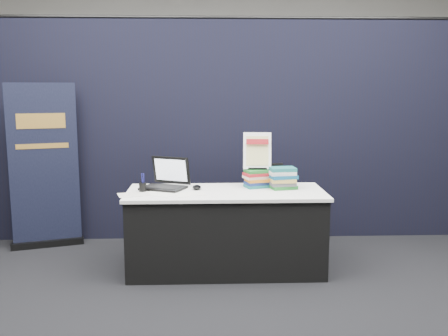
% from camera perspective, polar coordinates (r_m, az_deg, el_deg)
% --- Properties ---
extents(floor, '(8.00, 8.00, 0.00)m').
position_cam_1_polar(floor, '(4.25, 0.51, -14.11)').
color(floor, black).
rests_on(floor, ground).
extents(wall_back, '(8.00, 0.02, 3.50)m').
position_cam_1_polar(wall_back, '(7.90, -0.85, 9.65)').
color(wall_back, '#A2A099').
rests_on(wall_back, floor).
extents(drape_partition, '(6.00, 0.08, 2.40)m').
position_cam_1_polar(drape_partition, '(5.53, -0.25, 4.17)').
color(drape_partition, black).
rests_on(drape_partition, floor).
extents(display_table, '(1.80, 0.75, 0.75)m').
position_cam_1_polar(display_table, '(4.64, 0.20, -7.15)').
color(display_table, black).
rests_on(display_table, floor).
extents(laptop, '(0.46, 0.44, 0.29)m').
position_cam_1_polar(laptop, '(4.70, -6.93, -1.49)').
color(laptop, black).
rests_on(laptop, display_table).
extents(mouse, '(0.08, 0.13, 0.04)m').
position_cam_1_polar(mouse, '(4.62, -3.14, -2.22)').
color(mouse, black).
rests_on(mouse, display_table).
extents(brochure_left, '(0.32, 0.26, 0.00)m').
position_cam_1_polar(brochure_left, '(4.46, -10.25, -3.00)').
color(brochure_left, silver).
rests_on(brochure_left, display_table).
extents(brochure_mid, '(0.32, 0.28, 0.00)m').
position_cam_1_polar(brochure_mid, '(4.45, -7.39, -2.96)').
color(brochure_mid, white).
rests_on(brochure_mid, display_table).
extents(brochure_right, '(0.31, 0.26, 0.00)m').
position_cam_1_polar(brochure_right, '(4.41, -3.98, -3.01)').
color(brochure_right, white).
rests_on(brochure_right, display_table).
extents(pen_cup, '(0.08, 0.08, 0.08)m').
position_cam_1_polar(pen_cup, '(4.56, -9.28, -2.18)').
color(pen_cup, black).
rests_on(pen_cup, display_table).
extents(book_stack_tall, '(0.25, 0.22, 0.17)m').
position_cam_1_polar(book_stack_tall, '(4.71, 3.82, -1.20)').
color(book_stack_tall, '#196060').
rests_on(book_stack_tall, display_table).
extents(book_stack_short, '(0.26, 0.21, 0.20)m').
position_cam_1_polar(book_stack_short, '(4.66, 6.77, -1.16)').
color(book_stack_short, '#1C6A26').
rests_on(book_stack_short, display_table).
extents(info_sign, '(0.27, 0.14, 0.36)m').
position_cam_1_polar(info_sign, '(4.70, 3.82, 1.92)').
color(info_sign, black).
rests_on(info_sign, book_stack_tall).
extents(pullup_banner, '(0.73, 0.31, 1.73)m').
position_cam_1_polar(pullup_banner, '(5.56, -19.82, -0.82)').
color(pullup_banner, black).
rests_on(pullup_banner, floor).
extents(stacking_chair, '(0.48, 0.49, 0.91)m').
position_cam_1_polar(stacking_chair, '(5.08, 4.86, -4.25)').
color(stacking_chair, black).
rests_on(stacking_chair, floor).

